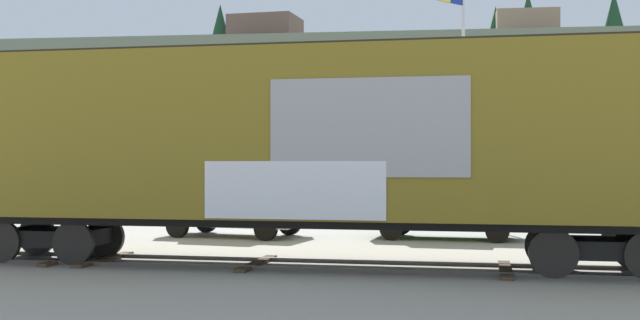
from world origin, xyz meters
The scene contains 7 objects.
ground_plane centered at (0.00, 0.00, 0.00)m, with size 260.00×260.00×0.00m, color gray.
track centered at (1.19, -0.12, 0.04)m, with size 59.96×5.92×0.08m.
freight_car centered at (-0.55, 0.00, 2.65)m, with size 17.14×4.26×4.64m.
flagpole centered at (3.06, 12.34, 5.70)m, with size 1.04×1.24×8.86m.
hillside centered at (0.00, 64.41, 6.13)m, with size 154.55×37.95×16.49m.
parked_car_silver centered at (-3.67, 6.41, 0.83)m, with size 4.35×2.68×1.62m.
parked_car_green centered at (2.42, 6.44, 0.86)m, with size 4.39×2.27×1.69m.
Camera 1 is at (1.88, -16.54, 2.18)m, focal length 45.32 mm.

